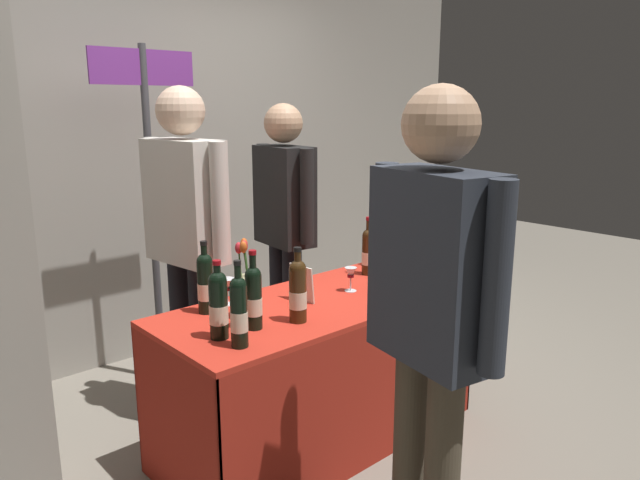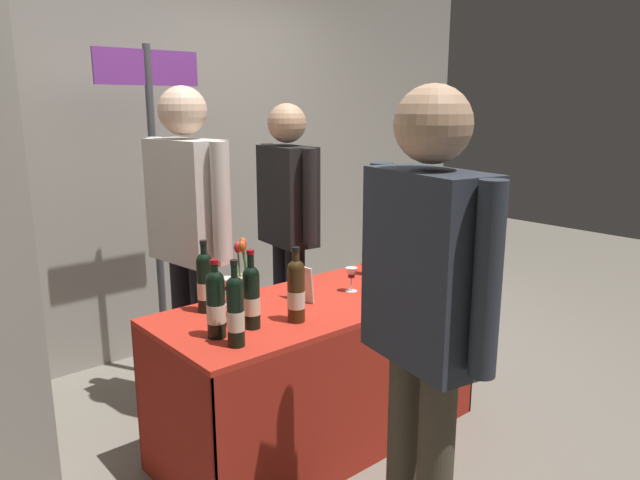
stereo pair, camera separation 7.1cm
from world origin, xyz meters
name	(u,v)px [view 1 (the left image)]	position (x,y,z in m)	size (l,w,h in m)	color
ground_plane	(320,437)	(0.00, 0.00, 0.00)	(12.00, 12.00, 0.00)	gray
back_partition	(154,148)	(0.00, 1.64, 1.39)	(5.93, 0.12, 2.78)	#9E998E
tasting_table	(320,344)	(0.00, 0.00, 0.51)	(1.62, 0.69, 0.74)	red
featured_wine_bottle	(368,251)	(0.50, 0.15, 0.88)	(0.07, 0.07, 0.33)	#38230F
display_bottle_0	(239,311)	(-0.61, -0.21, 0.89)	(0.07, 0.07, 0.35)	black
display_bottle_1	(218,304)	(-0.62, -0.08, 0.89)	(0.08, 0.08, 0.33)	black
display_bottle_2	(254,297)	(-0.46, -0.09, 0.89)	(0.07, 0.07, 0.34)	black
display_bottle_3	(380,244)	(0.67, 0.22, 0.88)	(0.08, 0.08, 0.31)	#38230F
display_bottle_4	(298,290)	(-0.26, -0.15, 0.89)	(0.08, 0.08, 0.33)	#38230F
display_bottle_5	(428,262)	(0.56, -0.22, 0.88)	(0.08, 0.08, 0.32)	black
display_bottle_6	(205,282)	(-0.50, 0.22, 0.89)	(0.07, 0.07, 0.34)	black
wine_glass_near_vendor	(227,286)	(-0.37, 0.25, 0.84)	(0.08, 0.08, 0.13)	silver
wine_glass_mid	(351,274)	(0.21, 0.00, 0.83)	(0.06, 0.06, 0.12)	silver
flower_vase	(247,291)	(-0.40, 0.04, 0.87)	(0.10, 0.10, 0.36)	tan
brochure_stand	(302,283)	(-0.07, 0.05, 0.83)	(0.15, 0.01, 0.18)	silver
vendor_presenter	(186,224)	(-0.35, 0.63, 1.07)	(0.27, 0.61, 1.76)	black
vendor_assistant	(285,217)	(0.37, 0.73, 1.01)	(0.25, 0.56, 1.68)	black
taster_foreground_right	(433,304)	(-0.36, -0.94, 1.05)	(0.29, 0.59, 1.74)	#4C4233
booth_signpost	(150,172)	(-0.28, 1.16, 1.29)	(0.61, 0.04, 2.00)	#47474C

